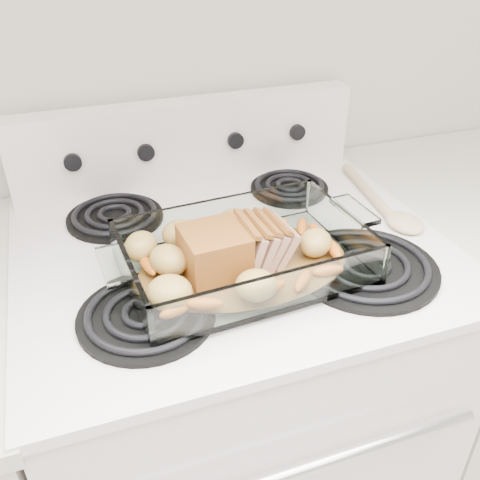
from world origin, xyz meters
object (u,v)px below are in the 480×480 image
object	(u,v)px
counter_right	(467,345)
baking_dish	(244,260)
electric_range	(232,407)
pork_roast	(229,250)

from	to	relation	value
counter_right	baking_dish	world-z (taller)	baking_dish
electric_range	counter_right	world-z (taller)	electric_range
electric_range	baking_dish	xyz separation A→B (m)	(-0.01, -0.10, 0.48)
counter_right	pork_roast	xyz separation A→B (m)	(-0.70, -0.10, 0.52)
pork_roast	counter_right	bearing A→B (deg)	-8.13
electric_range	counter_right	xyz separation A→B (m)	(0.66, -0.00, -0.02)
baking_dish	pork_roast	world-z (taller)	pork_roast
electric_range	baking_dish	bearing A→B (deg)	-96.12
counter_right	pork_roast	bearing A→B (deg)	-171.74
electric_range	pork_roast	distance (m)	0.52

